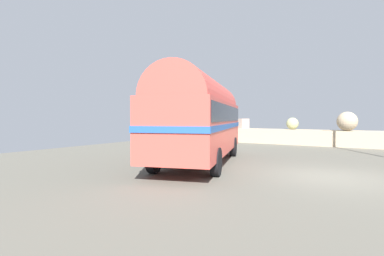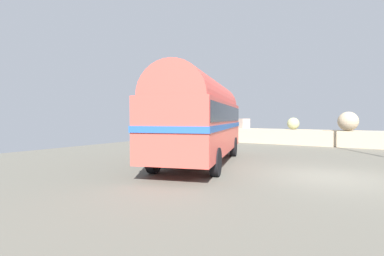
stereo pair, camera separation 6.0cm
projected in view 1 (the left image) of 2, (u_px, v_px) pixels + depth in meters
ground at (327, 177)px, 9.44m from camera, size 32.00×26.00×0.02m
breakwater at (355, 137)px, 19.28m from camera, size 31.36×2.05×2.38m
vintage_coach at (201, 116)px, 12.30m from camera, size 4.91×8.90×3.70m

